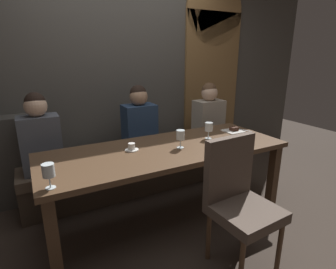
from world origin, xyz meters
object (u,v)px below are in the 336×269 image
(diner_bearded, at_px, (139,122))
(wine_glass_center_back, at_px, (209,127))
(banquette_bench, at_px, (139,171))
(diner_redhead, at_px, (40,135))
(dining_table, at_px, (166,157))
(espresso_cup, at_px, (132,147))
(diner_far_end, at_px, (208,115))
(chair_near_side, at_px, (238,195))
(wine_glass_near_right, at_px, (181,135))
(fork_on_table, at_px, (245,130))
(wine_glass_far_right, at_px, (48,171))
(dessert_plate, at_px, (233,130))

(diner_bearded, relative_size, wine_glass_center_back, 4.73)
(banquette_bench, bearing_deg, diner_redhead, -179.06)
(dining_table, xyz_separation_m, espresso_cup, (-0.30, 0.08, 0.11))
(diner_far_end, distance_m, espresso_cup, 1.40)
(chair_near_side, bearing_deg, diner_bearded, 96.85)
(wine_glass_center_back, distance_m, wine_glass_near_right, 0.40)
(diner_bearded, height_order, wine_glass_center_back, diner_bearded)
(espresso_cup, height_order, fork_on_table, espresso_cup)
(dining_table, distance_m, wine_glass_far_right, 1.07)
(wine_glass_far_right, distance_m, wine_glass_near_right, 1.14)
(wine_glass_far_right, bearing_deg, espresso_cup, 30.26)
(wine_glass_near_right, bearing_deg, diner_far_end, 40.85)
(chair_near_side, height_order, wine_glass_center_back, chair_near_side)
(dining_table, height_order, diner_far_end, diner_far_end)
(diner_bearded, distance_m, espresso_cup, 0.73)
(chair_near_side, relative_size, fork_on_table, 5.76)
(banquette_bench, bearing_deg, dessert_plate, -33.54)
(diner_far_end, height_order, espresso_cup, diner_far_end)
(banquette_bench, bearing_deg, wine_glass_center_back, -53.19)
(diner_redhead, bearing_deg, fork_on_table, -16.71)
(banquette_bench, xyz_separation_m, espresso_cup, (-0.30, -0.62, 0.54))
(banquette_bench, distance_m, diner_redhead, 1.15)
(wine_glass_far_right, xyz_separation_m, wine_glass_near_right, (1.11, 0.26, 0.00))
(espresso_cup, xyz_separation_m, dessert_plate, (1.18, 0.03, -0.01))
(chair_near_side, xyz_separation_m, wine_glass_far_right, (-1.21, 0.40, 0.30))
(banquette_bench, distance_m, chair_near_side, 1.47)
(dining_table, distance_m, banquette_bench, 0.82)
(diner_bearded, relative_size, wine_glass_near_right, 4.73)
(banquette_bench, bearing_deg, diner_bearded, 32.00)
(dessert_plate, bearing_deg, wine_glass_center_back, -169.20)
(diner_redhead, height_order, diner_bearded, diner_bearded)
(dining_table, height_order, diner_bearded, diner_bearded)
(diner_far_end, distance_m, dessert_plate, 0.57)
(wine_glass_near_right, bearing_deg, diner_redhead, 145.71)
(diner_redhead, height_order, fork_on_table, diner_redhead)
(diner_bearded, distance_m, fork_on_table, 1.18)
(banquette_bench, height_order, wine_glass_center_back, wine_glass_center_back)
(wine_glass_near_right, bearing_deg, dining_table, 149.74)
(espresso_cup, bearing_deg, banquette_bench, 64.15)
(chair_near_side, bearing_deg, fork_on_table, 44.78)
(banquette_bench, xyz_separation_m, fork_on_table, (1.02, -0.62, 0.51))
(diner_far_end, bearing_deg, wine_glass_far_right, -152.99)
(diner_bearded, distance_m, dessert_plate, 1.05)
(dining_table, bearing_deg, diner_far_end, 35.01)
(dining_table, xyz_separation_m, banquette_bench, (0.00, 0.70, -0.42))
(wine_glass_center_back, xyz_separation_m, wine_glass_far_right, (-1.49, -0.36, 0.00))
(chair_near_side, distance_m, wine_glass_center_back, 0.86)
(wine_glass_center_back, relative_size, fork_on_table, 0.96)
(chair_near_side, distance_m, diner_far_end, 1.61)
(dining_table, height_order, chair_near_side, chair_near_side)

